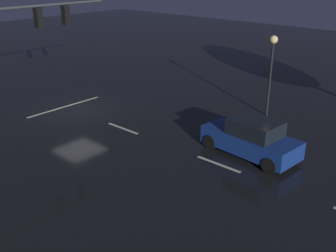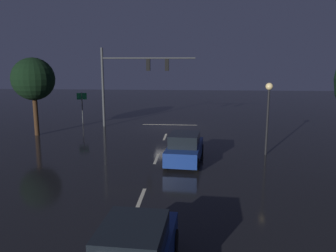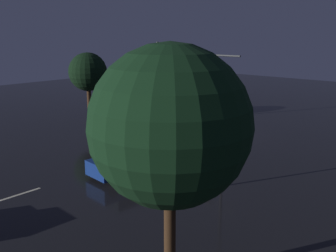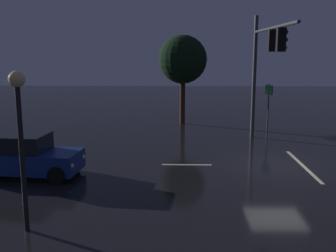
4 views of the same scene
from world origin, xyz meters
TOP-DOWN VIEW (x-y plane):
  - ground_plane at (0.00, 0.00)m, footprint 80.00×80.00m
  - traffic_signal_assembly at (3.23, 0.08)m, footprint 8.17×0.47m
  - lane_dash_far at (0.00, 4.00)m, footprint 0.16×2.20m
  - lane_dash_mid at (0.00, 10.00)m, footprint 0.16×2.20m
  - stop_bar at (0.00, -1.11)m, footprint 5.00×0.16m
  - car_approaching at (-1.69, 10.53)m, footprint 2.26×4.50m
  - street_lamp_left_kerb at (-6.67, 8.61)m, footprint 0.44×0.44m

SIDE VIEW (x-z plane):
  - ground_plane at x=0.00m, z-range 0.00..0.00m
  - lane_dash_far at x=0.00m, z-range 0.00..0.01m
  - lane_dash_mid at x=0.00m, z-range 0.00..0.01m
  - stop_bar at x=0.00m, z-range 0.00..0.01m
  - car_approaching at x=-1.69m, z-range -0.05..1.65m
  - street_lamp_left_kerb at x=-6.67m, z-range 0.94..5.40m
  - traffic_signal_assembly at x=3.23m, z-range 1.24..8.12m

